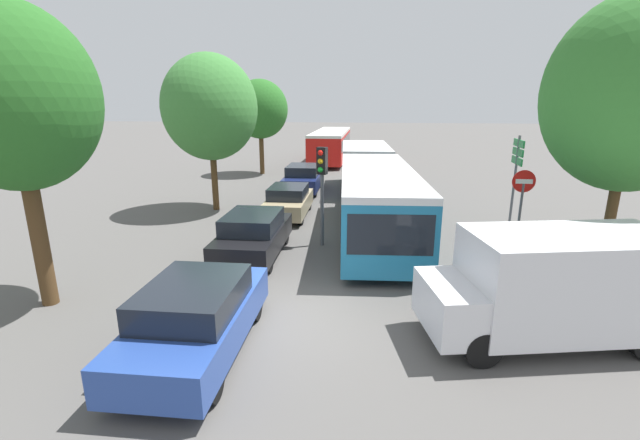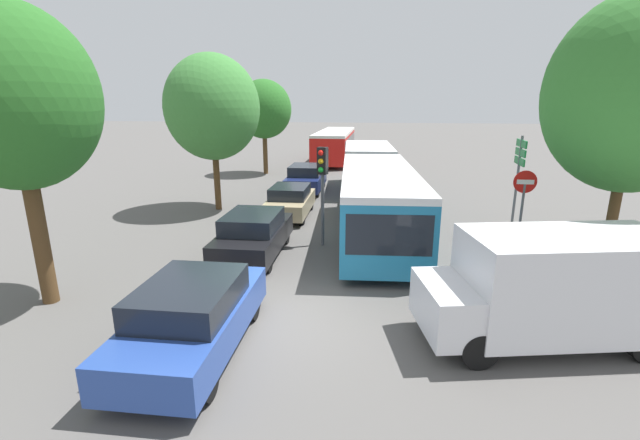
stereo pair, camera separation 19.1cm
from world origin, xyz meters
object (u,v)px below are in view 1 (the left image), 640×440
white_van (557,284)px  no_entry_sign (522,200)px  city_bus_rear (331,143)px  direction_sign_post (517,162)px  articulated_bus (371,181)px  queued_car_blue (196,317)px  tree_left_far (261,111)px  queued_car_navy (304,178)px  tree_left_near (12,104)px  queued_car_tan (289,201)px  queued_car_black (254,235)px  tree_left_mid (210,110)px  traffic_light (322,174)px  tree_right_near (630,99)px

white_van → no_entry_sign: (0.85, 5.13, 0.64)m
white_van → city_bus_rear: bearing=-86.9°
direction_sign_post → articulated_bus: bearing=-11.1°
articulated_bus → white_van: articulated_bus is taller
queued_car_blue → tree_left_far: tree_left_far is taller
queued_car_navy → white_van: bearing=-153.5°
tree_left_near → articulated_bus: bearing=52.3°
queued_car_tan → tree_left_near: 10.81m
queued_car_black → tree_left_mid: tree_left_mid is taller
articulated_bus → white_van: bearing=16.6°
traffic_light → tree_left_far: (-5.94, 14.99, 1.78)m
no_entry_sign → tree_left_far: (-12.30, 15.37, 2.40)m
queued_car_tan → direction_sign_post: bearing=-92.6°
articulated_bus → tree_left_far: tree_left_far is taller
white_van → tree_left_near: (-11.73, 0.21, 3.56)m
queued_car_navy → queued_car_black: bearing=179.4°
traffic_light → tree_right_near: bearing=93.9°
queued_car_black → white_van: size_ratio=0.79×
queued_car_blue → direction_sign_post: size_ratio=1.22×
traffic_light → articulated_bus: bearing=177.6°
articulated_bus → tree_left_mid: (-7.13, -0.37, 3.04)m
articulated_bus → no_entry_sign: size_ratio=6.06×
tree_left_near → tree_left_far: size_ratio=1.10×
tree_left_far → city_bus_rear: bearing=61.9°
white_van → direction_sign_post: size_ratio=1.47×
queued_car_black → tree_right_near: size_ratio=0.55×
queued_car_blue → queued_car_navy: size_ratio=1.01×
tree_left_far → traffic_light: bearing=-68.4°
white_van → no_entry_sign: size_ratio=1.88×
tree_left_near → queued_car_navy: bearing=74.0°
traffic_light → tree_right_near: (8.23, -1.78, 2.41)m
queued_car_black → white_van: (7.54, -4.13, 0.51)m
queued_car_tan → white_van: bearing=-142.3°
tree_left_mid → tree_left_near: bearing=-94.2°
queued_car_tan → city_bus_rear: bearing=-0.9°
queued_car_black → traffic_light: (2.04, 1.39, 1.76)m
tree_left_mid → articulated_bus: bearing=3.0°
tree_left_near → traffic_light: bearing=40.4°
city_bus_rear → tree_right_near: size_ratio=1.54×
city_bus_rear → no_entry_sign: size_ratio=4.14×
queued_car_black → direction_sign_post: size_ratio=1.17×
direction_sign_post → queued_car_blue: bearing=52.1°
city_bus_rear → queued_car_black: city_bus_rear is taller
queued_car_tan → direction_sign_post: size_ratio=1.09×
tree_left_near → tree_left_mid: tree_left_near is taller
traffic_light → tree_left_mid: bearing=-113.0°
city_bus_rear → direction_sign_post: (9.19, -19.13, 1.11)m
queued_car_navy → traffic_light: size_ratio=1.27×
articulated_bus → tree_left_far: (-7.57, 10.13, 2.83)m
queued_car_navy → tree_left_near: bearing=163.1°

